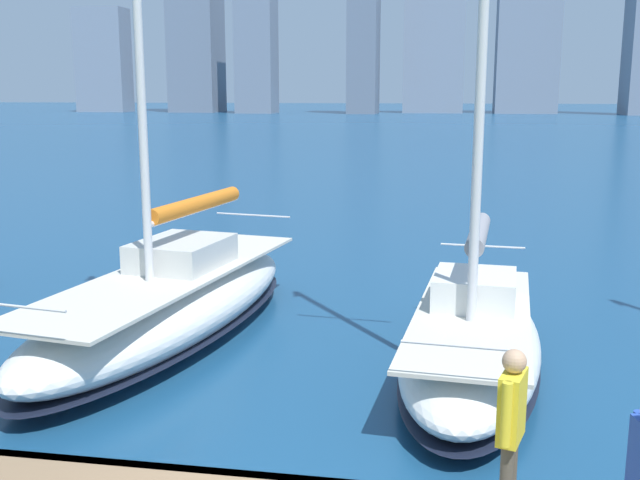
% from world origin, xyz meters
% --- Properties ---
extents(city_skyline, '(167.15, 21.89, 53.96)m').
position_xyz_m(city_skyline, '(-0.41, -162.55, 20.42)').
color(city_skyline, slate).
rests_on(city_skyline, ground).
extents(sailboat_grey, '(2.90, 7.28, 11.58)m').
position_xyz_m(sailboat_grey, '(-2.54, -6.32, 0.70)').
color(sailboat_grey, white).
rests_on(sailboat_grey, ground).
extents(sailboat_orange, '(3.99, 9.53, 10.90)m').
position_xyz_m(sailboat_orange, '(3.27, -7.38, 0.75)').
color(sailboat_orange, white).
rests_on(sailboat_orange, ground).
extents(person_yellow_shirt, '(0.32, 0.63, 1.78)m').
position_xyz_m(person_yellow_shirt, '(-2.74, -0.92, 1.67)').
color(person_yellow_shirt, '#4C473D').
rests_on(person_yellow_shirt, dock_pier).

